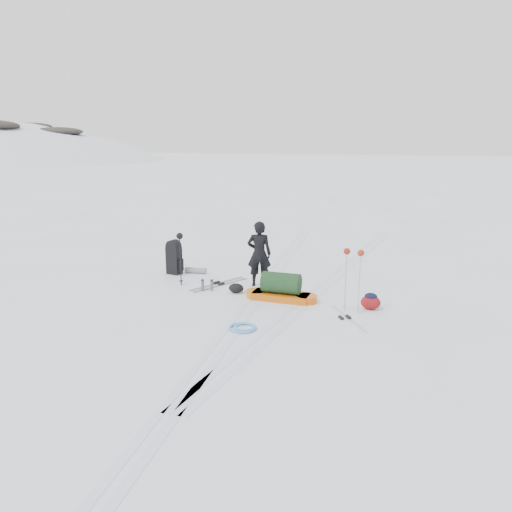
% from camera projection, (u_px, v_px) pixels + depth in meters
% --- Properties ---
extents(ground, '(200.00, 200.00, 0.00)m').
position_uv_depth(ground, '(255.00, 299.00, 11.17)').
color(ground, white).
rests_on(ground, ground).
extents(ski_tracks, '(3.38, 17.97, 0.01)m').
position_uv_depth(ski_tracks, '(290.00, 290.00, 11.80)').
color(ski_tracks, silver).
rests_on(ski_tracks, ground).
extents(skier, '(0.64, 0.48, 1.59)m').
position_uv_depth(skier, '(259.00, 254.00, 11.97)').
color(skier, black).
rests_on(skier, ground).
extents(pulk_sled, '(1.63, 0.57, 0.62)m').
position_uv_depth(pulk_sled, '(281.00, 289.00, 11.05)').
color(pulk_sled, '#C7570B').
rests_on(pulk_sled, ground).
extents(expedition_rucksack, '(1.01, 0.47, 0.92)m').
position_uv_depth(expedition_rucksack, '(177.00, 258.00, 13.13)').
color(expedition_rucksack, black).
rests_on(expedition_rucksack, ground).
extents(ski_poles_black, '(0.16, 0.18, 1.30)m').
position_uv_depth(ski_poles_black, '(180.00, 242.00, 11.99)').
color(ski_poles_black, black).
rests_on(ski_poles_black, ground).
extents(ski_poles_silver, '(0.42, 0.20, 1.34)m').
position_uv_depth(ski_poles_silver, '(354.00, 259.00, 10.05)').
color(ski_poles_silver, '#B0B2B7').
rests_on(ski_poles_silver, ground).
extents(touring_skis_grey, '(1.02, 1.61, 0.06)m').
position_uv_depth(touring_skis_grey, '(219.00, 284.00, 12.24)').
color(touring_skis_grey, gray).
rests_on(touring_skis_grey, ground).
extents(touring_skis_white, '(1.04, 1.47, 0.06)m').
position_uv_depth(touring_skis_white, '(345.00, 318.00, 9.91)').
color(touring_skis_white, white).
rests_on(touring_skis_white, ground).
extents(rope_coil, '(0.69, 0.69, 0.06)m').
position_uv_depth(rope_coil, '(243.00, 327.00, 9.39)').
color(rope_coil, '#5697D2').
rests_on(rope_coil, ground).
extents(small_daypack, '(0.51, 0.47, 0.35)m').
position_uv_depth(small_daypack, '(371.00, 301.00, 10.45)').
color(small_daypack, maroon).
rests_on(small_daypack, ground).
extents(thermos_pair, '(0.28, 0.19, 0.29)m').
position_uv_depth(thermos_pair, '(207.00, 285.00, 11.72)').
color(thermos_pair, '#5A5D62').
rests_on(thermos_pair, ground).
extents(stuff_sack, '(0.37, 0.28, 0.22)m').
position_uv_depth(stuff_sack, '(236.00, 288.00, 11.58)').
color(stuff_sack, black).
rests_on(stuff_sack, ground).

